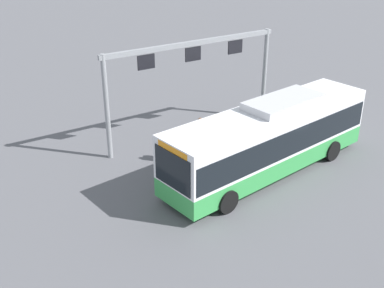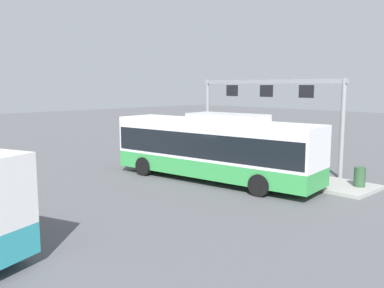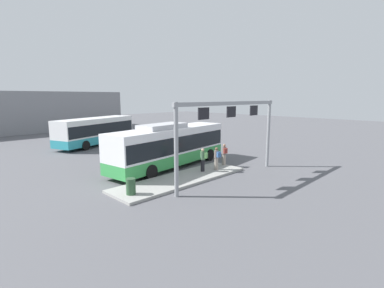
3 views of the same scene
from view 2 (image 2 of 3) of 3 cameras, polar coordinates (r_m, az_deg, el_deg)
name	(u,v)px [view 2 (image 2 of 3)]	position (r m, az deg, el deg)	size (l,w,h in m)	color
ground_plane	(213,181)	(21.61, 2.85, -5.01)	(120.00, 120.00, 0.00)	#56565B
platform_curb	(279,175)	(23.00, 11.70, -4.17)	(10.00, 2.80, 0.16)	#9E9E99
bus_main	(213,146)	(21.28, 2.90, -0.25)	(11.31, 3.96, 3.46)	green
person_boarding	(212,148)	(25.57, 2.66, -0.59)	(0.53, 0.61, 1.67)	gray
person_waiting_near	(237,150)	(24.93, 6.04, -0.85)	(0.40, 0.57, 1.67)	gray
person_waiting_mid	(246,153)	(23.99, 7.28, -1.21)	(0.48, 0.60, 1.67)	black
platform_sign_gantry	(266,103)	(25.62, 9.96, 5.48)	(10.08, 0.24, 5.20)	gray
trash_bin	(360,177)	(21.18, 21.68, -4.15)	(0.52, 0.52, 0.90)	#2D5133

